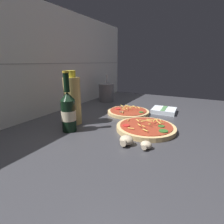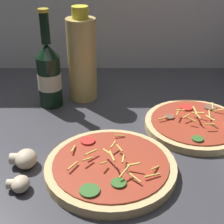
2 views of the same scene
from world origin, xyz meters
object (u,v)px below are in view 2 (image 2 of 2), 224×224
Objects in this scene: pizza_far at (194,124)px; mushroom_right at (19,184)px; mushroom_left at (24,159)px; oil_bottle at (81,58)px; pizza_near at (110,167)px; beer_bottle at (48,74)px.

mushroom_right is at bearing -148.93° from pizza_far.
pizza_far is 39.41cm from mushroom_left.
oil_bottle is 34.03cm from mushroom_left.
pizza_near reaches higher than pizza_far.
oil_bottle reaches higher than mushroom_left.
mushroom_right is at bearing -102.69° from oil_bottle.
mushroom_left is (-16.85, 1.90, 0.64)cm from pizza_near.
beer_bottle is (-15.81, 28.71, 7.67)cm from pizza_near.
oil_bottle is at bearing 148.67° from pizza_far.
mushroom_left is (-1.04, -26.81, -7.03)cm from beer_bottle.
mushroom_left is at bearing -158.15° from pizza_far.
pizza_near is at bearing -77.05° from oil_bottle.
mushroom_right is (-0.47, -33.83, -7.41)cm from beer_bottle.
pizza_near is 1.08× the size of pizza_far.
oil_bottle is (-7.64, 33.22, 10.26)cm from pizza_near.
beer_bottle reaches higher than pizza_near.
pizza_far is 42.03cm from mushroom_right.
mushroom_left is 7.06cm from mushroom_right.
pizza_near is 4.81× the size of mushroom_left.
pizza_near is at bearing -61.16° from beer_bottle.
beer_bottle is at bearing 87.78° from mushroom_left.
mushroom_right is at bearing -85.31° from mushroom_left.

